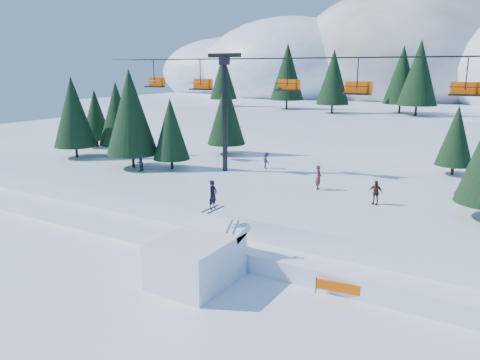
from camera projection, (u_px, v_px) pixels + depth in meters
The scene contains 10 objects.
ground at pixel (183, 306), 23.40m from camera, with size 160.00×160.00×0.00m, color white.
mid_shelf at pixel (318, 198), 38.11m from camera, with size 70.00×22.00×2.50m, color white.
berm at pixel (259, 245), 29.94m from camera, with size 70.00×6.00×1.10m, color white.
mountain_ridge at pixel (407, 78), 84.86m from camera, with size 119.00×60.29×26.46m.
jump_kicker at pixel (197, 258), 25.74m from camera, with size 3.75×5.12×5.50m.
chairlift at pixel (339, 98), 35.60m from camera, with size 46.00×3.21×10.28m.
conifer_stand at pixel (345, 129), 36.06m from camera, with size 62.27×16.12×9.05m.
distant_skiers at pixel (310, 173), 37.53m from camera, with size 28.34×8.25×1.88m.
banner_near at pixel (343, 288), 24.06m from camera, with size 2.83×0.46×0.90m.
banner_far at pixel (445, 297), 23.11m from camera, with size 2.71×0.95×0.90m.
Camera 1 is at (13.37, -16.77, 11.63)m, focal length 35.00 mm.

